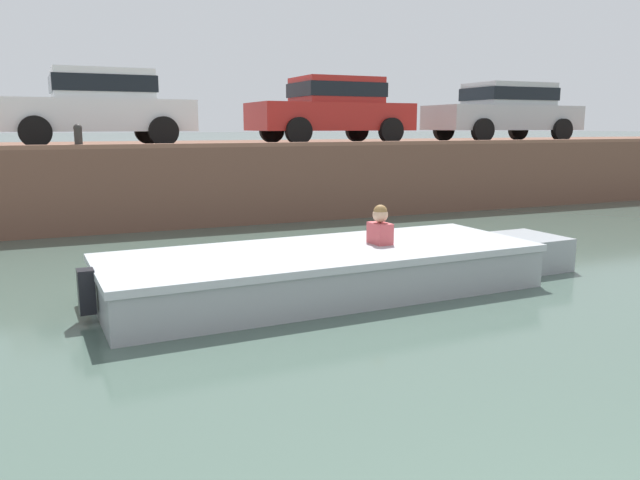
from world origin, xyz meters
TOP-DOWN VIEW (x-y plane):
  - ground_plane at (0.00, 5.67)m, footprint 400.00×400.00m
  - far_quay_wall at (0.00, 14.34)m, footprint 60.00×6.00m
  - far_wall_coping at (0.00, 11.46)m, footprint 60.00×0.24m
  - motorboat_passing at (1.31, 6.05)m, footprint 6.33×2.08m
  - car_left_inner_white at (-0.84, 13.32)m, footprint 3.89×2.03m
  - car_centre_red at (4.46, 13.32)m, footprint 3.85×1.96m
  - car_right_inner_silver at (9.60, 13.32)m, footprint 4.18×1.93m
  - mooring_bollard_mid at (-1.35, 11.59)m, footprint 0.15×0.15m

SIDE VIEW (x-z plane):
  - ground_plane at x=0.00m, z-range 0.00..0.00m
  - motorboat_passing at x=1.31m, z-range -0.24..0.78m
  - far_quay_wall at x=0.00m, z-range 0.00..1.56m
  - far_wall_coping at x=0.00m, z-range 1.56..1.64m
  - mooring_bollard_mid at x=-1.35m, z-range 1.57..2.02m
  - car_centre_red at x=4.46m, z-range 1.63..3.17m
  - car_left_inner_white at x=-0.84m, z-range 1.63..3.17m
  - car_right_inner_silver at x=9.60m, z-range 1.63..3.17m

